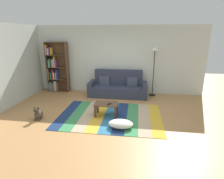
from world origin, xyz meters
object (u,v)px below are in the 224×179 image
object	(u,v)px
bookshelf	(55,69)
standing_lamp	(155,55)
coffee_table	(106,106)
couch	(118,87)
tv_remote	(109,104)
pouf	(121,124)
dog	(38,114)

from	to	relation	value
bookshelf	standing_lamp	size ratio (longest dim) A/B	1.07
coffee_table	bookshelf	bearing A→B (deg)	138.81
couch	standing_lamp	xyz separation A→B (m)	(1.36, 0.21, 1.26)
standing_lamp	bookshelf	bearing A→B (deg)	178.99
bookshelf	tv_remote	size ratio (longest dim) A/B	13.70
couch	standing_lamp	bearing A→B (deg)	8.80
coffee_table	pouf	bearing A→B (deg)	-53.87
bookshelf	tv_remote	distance (m)	3.52
tv_remote	standing_lamp	bearing A→B (deg)	95.25
couch	bookshelf	world-z (taller)	bookshelf
couch	pouf	distance (m)	2.66
pouf	dog	distance (m)	2.41
couch	bookshelf	distance (m)	2.76
pouf	standing_lamp	world-z (taller)	standing_lamp
couch	dog	world-z (taller)	couch
couch	tv_remote	size ratio (longest dim) A/B	15.07
pouf	dog	xyz separation A→B (m)	(-2.40, 0.20, 0.05)
bookshelf	pouf	size ratio (longest dim) A/B	3.18
bookshelf	pouf	distance (m)	4.28
pouf	standing_lamp	size ratio (longest dim) A/B	0.34
pouf	dog	world-z (taller)	dog
tv_remote	couch	bearing A→B (deg)	126.47
pouf	dog	bearing A→B (deg)	175.29
couch	coffee_table	xyz separation A→B (m)	(-0.14, -1.94, -0.02)
standing_lamp	tv_remote	xyz separation A→B (m)	(-1.40, -2.21, -1.19)
coffee_table	standing_lamp	size ratio (longest dim) A/B	0.35
pouf	tv_remote	bearing A→B (deg)	122.88
coffee_table	tv_remote	world-z (taller)	tv_remote
tv_remote	dog	bearing A→B (deg)	-130.15
couch	pouf	world-z (taller)	couch
bookshelf	standing_lamp	xyz separation A→B (m)	(4.03, -0.07, 0.65)
tv_remote	coffee_table	bearing A→B (deg)	-174.59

